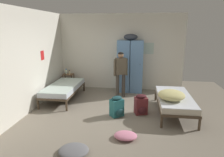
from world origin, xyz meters
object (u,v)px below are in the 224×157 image
object	(u,v)px
bed_left_rear	(64,88)
bedding_heap	(171,95)
bed_right	(174,100)
clothes_pile_pink	(126,136)
backpack_teal	(117,107)
lotion_bottle	(69,72)
shelf_unit	(68,80)
person_traveler	(121,70)
backpack_maroon	(141,105)
locker_bank	(130,65)
clothes_pile_grey	(74,150)
water_bottle	(66,72)

from	to	relation	value
bed_left_rear	bedding_heap	world-z (taller)	bedding_heap
bed_right	bed_left_rear	distance (m)	3.44
bedding_heap	clothes_pile_pink	xyz separation A→B (m)	(-1.07, -1.21, -0.54)
bed_right	backpack_teal	size ratio (longest dim) A/B	3.45
bed_left_rear	backpack_teal	bearing A→B (deg)	-29.80
backpack_teal	lotion_bottle	bearing A→B (deg)	133.14
lotion_bottle	clothes_pile_pink	size ratio (longest dim) A/B	0.34
shelf_unit	bed_right	bearing A→B (deg)	-26.34
person_traveler	clothes_pile_pink	world-z (taller)	person_traveler
bedding_heap	lotion_bottle	size ratio (longest dim) A/B	4.22
bedding_heap	backpack_teal	world-z (taller)	bedding_heap
shelf_unit	backpack_maroon	size ratio (longest dim) A/B	1.04
person_traveler	bed_left_rear	bearing A→B (deg)	-165.05
bedding_heap	person_traveler	distance (m)	2.04
locker_bank	backpack_teal	xyz separation A→B (m)	(-0.22, -2.21, -0.71)
clothes_pile_pink	clothes_pile_grey	size ratio (longest dim) A/B	0.86
bedding_heap	bed_left_rear	bearing A→B (deg)	163.83
lotion_bottle	backpack_teal	bearing A→B (deg)	-46.86
bed_right	water_bottle	world-z (taller)	water_bottle
shelf_unit	bed_right	xyz separation A→B (m)	(3.63, -1.79, 0.04)
shelf_unit	lotion_bottle	size ratio (longest dim) A/B	3.43
bed_left_rear	lotion_bottle	size ratio (longest dim) A/B	11.43
bed_left_rear	clothes_pile_grey	world-z (taller)	bed_left_rear
backpack_maroon	bed_right	bearing A→B (deg)	12.23
bed_right	lotion_bottle	size ratio (longest dim) A/B	11.43
bed_right	bed_left_rear	size ratio (longest dim) A/B	1.00
backpack_teal	bed_left_rear	bearing A→B (deg)	150.20
backpack_maroon	water_bottle	bearing A→B (deg)	144.47
backpack_maroon	shelf_unit	bearing A→B (deg)	143.95
shelf_unit	clothes_pile_pink	distance (m)	4.09
person_traveler	clothes_pile_pink	size ratio (longest dim) A/B	3.10
locker_bank	bed_left_rear	xyz separation A→B (m)	(-2.08, -1.15, -0.59)
bedding_heap	clothes_pile_grey	world-z (taller)	bedding_heap
shelf_unit	bedding_heap	bearing A→B (deg)	-30.92
locker_bank	backpack_maroon	size ratio (longest dim) A/B	3.76
locker_bank	bed_right	world-z (taller)	locker_bank
bed_left_rear	water_bottle	size ratio (longest dim) A/B	9.42
locker_bank	clothes_pile_grey	bearing A→B (deg)	-102.04
locker_bank	shelf_unit	bearing A→B (deg)	179.94
locker_bank	clothes_pile_grey	distance (m)	4.12
backpack_teal	clothes_pile_pink	world-z (taller)	backpack_teal
person_traveler	backpack_teal	size ratio (longest dim) A/B	2.75
person_traveler	backpack_teal	distance (m)	1.68
locker_bank	lotion_bottle	world-z (taller)	locker_bank
bedding_heap	water_bottle	distance (m)	4.14
bedding_heap	clothes_pile_grey	bearing A→B (deg)	-137.22
bed_right	bedding_heap	size ratio (longest dim) A/B	2.71
water_bottle	clothes_pile_grey	bearing A→B (deg)	-68.35
person_traveler	clothes_pile_pink	bearing A→B (deg)	-82.26
shelf_unit	backpack_maroon	xyz separation A→B (m)	(2.73, -1.99, -0.09)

